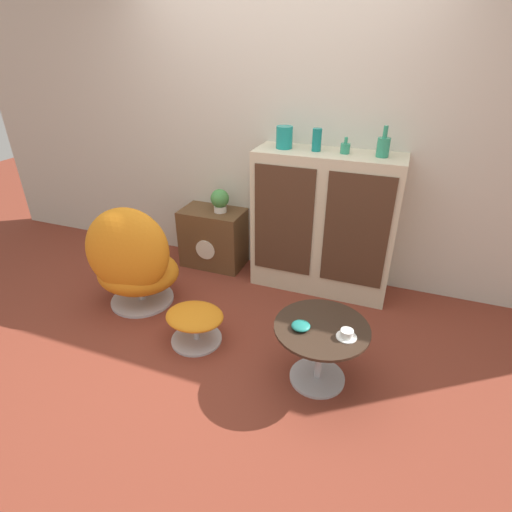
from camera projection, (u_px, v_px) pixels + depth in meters
The scene contains 14 objects.
ground_plane at pixel (218, 350), 2.89m from camera, with size 12.00×12.00×0.00m, color brown.
wall_back at pixel (280, 130), 3.39m from camera, with size 6.40×0.06×2.60m.
sideboard at pixel (323, 224), 3.37m from camera, with size 1.17×0.42×1.21m.
tv_console at pixel (214, 238), 3.88m from camera, with size 0.59×0.37×0.57m.
egg_chair at pixel (133, 263), 3.19m from camera, with size 0.79×0.75×0.91m.
ottoman at pixel (195, 320), 2.89m from camera, with size 0.43×0.37×0.27m.
coffee_table at pixel (320, 344), 2.50m from camera, with size 0.59×0.59×0.43m.
vase_leftmost at pixel (284, 137), 3.16m from camera, with size 0.13×0.13×0.17m.
vase_inner_left at pixel (317, 140), 3.08m from camera, with size 0.07×0.07×0.17m.
vase_inner_right at pixel (345, 148), 3.03m from camera, with size 0.07×0.07×0.12m.
vase_rightmost at pixel (383, 146), 2.93m from camera, with size 0.09×0.09×0.22m.
potted_plant at pixel (220, 200), 3.66m from camera, with size 0.17×0.17×0.22m.
teacup at pixel (347, 334), 2.34m from camera, with size 0.12×0.12×0.05m.
bowl at pixel (301, 326), 2.41m from camera, with size 0.12×0.12×0.04m.
Camera 1 is at (1.04, -1.97, 1.97)m, focal length 28.00 mm.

